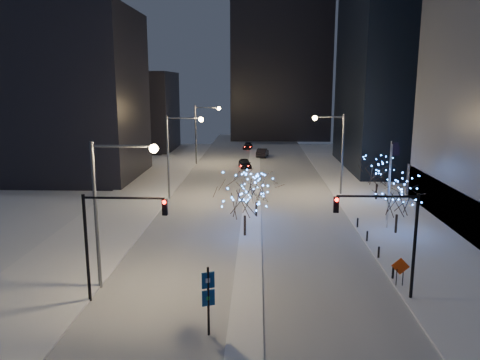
{
  "coord_description": "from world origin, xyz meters",
  "views": [
    {
      "loc": [
        0.63,
        -27.27,
        13.58
      ],
      "look_at": [
        -0.99,
        14.43,
        5.0
      ],
      "focal_mm": 35.0,
      "sensor_mm": 36.0,
      "label": 1
    }
  ],
  "objects_px": {
    "car_mid": "(262,153)",
    "holiday_tree_plaza_far": "(378,171)",
    "holiday_tree_median_near": "(245,196)",
    "wayfinding_sign": "(208,294)",
    "street_lamp_w_mid": "(177,145)",
    "street_lamp_east": "(335,143)",
    "traffic_signal_east": "(391,228)",
    "holiday_tree_plaza_near": "(398,197)",
    "street_lamp_w_far": "(202,127)",
    "car_near": "(245,163)",
    "construction_sign": "(400,269)",
    "traffic_signal_west": "(110,230)",
    "street_lamp_w_near": "(111,195)",
    "car_far": "(248,146)",
    "holiday_tree_median_far": "(256,188)"
  },
  "relations": [
    {
      "from": "street_lamp_w_near",
      "to": "traffic_signal_west",
      "type": "distance_m",
      "value": 2.7
    },
    {
      "from": "holiday_tree_plaza_far",
      "to": "construction_sign",
      "type": "bearing_deg",
      "value": -100.23
    },
    {
      "from": "holiday_tree_median_near",
      "to": "wayfinding_sign",
      "type": "xyz_separation_m",
      "value": [
        -1.5,
        -17.01,
        -1.32
      ]
    },
    {
      "from": "holiday_tree_median_near",
      "to": "holiday_tree_plaza_far",
      "type": "distance_m",
      "value": 20.77
    },
    {
      "from": "holiday_tree_plaza_near",
      "to": "street_lamp_w_far",
      "type": "bearing_deg",
      "value": 120.71
    },
    {
      "from": "car_near",
      "to": "car_far",
      "type": "relative_size",
      "value": 1.04
    },
    {
      "from": "holiday_tree_median_near",
      "to": "holiday_tree_plaza_far",
      "type": "relative_size",
      "value": 1.11
    },
    {
      "from": "traffic_signal_east",
      "to": "street_lamp_w_far",
      "type": "bearing_deg",
      "value": 109.32
    },
    {
      "from": "car_mid",
      "to": "holiday_tree_plaza_near",
      "type": "distance_m",
      "value": 47.67
    },
    {
      "from": "car_mid",
      "to": "holiday_tree_median_far",
      "type": "xyz_separation_m",
      "value": [
        -1.0,
        -40.93,
        2.27
      ]
    },
    {
      "from": "holiday_tree_median_near",
      "to": "holiday_tree_median_far",
      "type": "relative_size",
      "value": 1.12
    },
    {
      "from": "car_near",
      "to": "holiday_tree_plaza_far",
      "type": "height_order",
      "value": "holiday_tree_plaza_far"
    },
    {
      "from": "car_near",
      "to": "car_mid",
      "type": "xyz_separation_m",
      "value": [
        3.0,
        11.94,
        0.06
      ]
    },
    {
      "from": "traffic_signal_west",
      "to": "holiday_tree_plaza_near",
      "type": "relative_size",
      "value": 1.32
    },
    {
      "from": "street_lamp_east",
      "to": "street_lamp_w_near",
      "type": "bearing_deg",
      "value": -124.19
    },
    {
      "from": "car_near",
      "to": "car_mid",
      "type": "bearing_deg",
      "value": 66.49
    },
    {
      "from": "traffic_signal_west",
      "to": "wayfinding_sign",
      "type": "xyz_separation_m",
      "value": [
        6.44,
        -3.84,
        -2.31
      ]
    },
    {
      "from": "holiday_tree_median_far",
      "to": "holiday_tree_plaza_far",
      "type": "relative_size",
      "value": 0.99
    },
    {
      "from": "car_mid",
      "to": "car_far",
      "type": "relative_size",
      "value": 1.16
    },
    {
      "from": "holiday_tree_plaza_near",
      "to": "wayfinding_sign",
      "type": "relative_size",
      "value": 1.33
    },
    {
      "from": "street_lamp_east",
      "to": "traffic_signal_east",
      "type": "relative_size",
      "value": 1.43
    },
    {
      "from": "street_lamp_w_far",
      "to": "traffic_signal_east",
      "type": "bearing_deg",
      "value": -70.68
    },
    {
      "from": "traffic_signal_west",
      "to": "construction_sign",
      "type": "relative_size",
      "value": 3.51
    },
    {
      "from": "street_lamp_w_mid",
      "to": "traffic_signal_east",
      "type": "bearing_deg",
      "value": -55.49
    },
    {
      "from": "holiday_tree_plaza_near",
      "to": "construction_sign",
      "type": "distance_m",
      "value": 12.23
    },
    {
      "from": "traffic_signal_west",
      "to": "holiday_tree_median_near",
      "type": "xyz_separation_m",
      "value": [
        7.94,
        13.17,
        -0.99
      ]
    },
    {
      "from": "construction_sign",
      "to": "holiday_tree_median_near",
      "type": "bearing_deg",
      "value": 144.68
    },
    {
      "from": "street_lamp_w_mid",
      "to": "construction_sign",
      "type": "height_order",
      "value": "street_lamp_w_mid"
    },
    {
      "from": "street_lamp_w_far",
      "to": "holiday_tree_median_near",
      "type": "height_order",
      "value": "street_lamp_w_far"
    },
    {
      "from": "street_lamp_w_far",
      "to": "car_near",
      "type": "bearing_deg",
      "value": -24.59
    },
    {
      "from": "holiday_tree_median_near",
      "to": "wayfinding_sign",
      "type": "height_order",
      "value": "holiday_tree_median_near"
    },
    {
      "from": "street_lamp_w_mid",
      "to": "holiday_tree_plaza_far",
      "type": "distance_m",
      "value": 23.85
    },
    {
      "from": "street_lamp_w_near",
      "to": "street_lamp_w_far",
      "type": "height_order",
      "value": "same"
    },
    {
      "from": "car_far",
      "to": "holiday_tree_plaza_near",
      "type": "bearing_deg",
      "value": -70.38
    },
    {
      "from": "street_lamp_w_mid",
      "to": "car_mid",
      "type": "distance_m",
      "value": 35.58
    },
    {
      "from": "street_lamp_w_near",
      "to": "car_far",
      "type": "distance_m",
      "value": 70.28
    },
    {
      "from": "street_lamp_w_mid",
      "to": "car_far",
      "type": "bearing_deg",
      "value": 80.62
    },
    {
      "from": "street_lamp_w_near",
      "to": "traffic_signal_west",
      "type": "height_order",
      "value": "street_lamp_w_near"
    },
    {
      "from": "street_lamp_w_near",
      "to": "car_near",
      "type": "xyz_separation_m",
      "value": [
        7.44,
        46.6,
        -5.73
      ]
    },
    {
      "from": "street_lamp_w_mid",
      "to": "car_far",
      "type": "xyz_separation_m",
      "value": [
        7.38,
        44.64,
        -5.87
      ]
    },
    {
      "from": "street_lamp_east",
      "to": "traffic_signal_west",
      "type": "xyz_separation_m",
      "value": [
        -18.52,
        -30.0,
        -1.69
      ]
    },
    {
      "from": "street_lamp_w_mid",
      "to": "holiday_tree_median_far",
      "type": "distance_m",
      "value": 12.46
    },
    {
      "from": "holiday_tree_plaza_near",
      "to": "car_near",
      "type": "bearing_deg",
      "value": 113.53
    },
    {
      "from": "street_lamp_w_far",
      "to": "car_mid",
      "type": "xyz_separation_m",
      "value": [
        10.44,
        8.54,
        -5.67
      ]
    },
    {
      "from": "car_mid",
      "to": "car_far",
      "type": "distance_m",
      "value": 11.52
    },
    {
      "from": "street_lamp_w_mid",
      "to": "traffic_signal_east",
      "type": "xyz_separation_m",
      "value": [
        17.88,
        -26.0,
        -1.74
      ]
    },
    {
      "from": "holiday_tree_plaza_far",
      "to": "holiday_tree_plaza_near",
      "type": "bearing_deg",
      "value": -95.99
    },
    {
      "from": "car_mid",
      "to": "holiday_tree_plaza_far",
      "type": "distance_m",
      "value": 35.87
    },
    {
      "from": "holiday_tree_plaza_far",
      "to": "wayfinding_sign",
      "type": "bearing_deg",
      "value": -118.23
    },
    {
      "from": "street_lamp_w_far",
      "to": "traffic_signal_west",
      "type": "distance_m",
      "value": 52.04
    }
  ]
}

